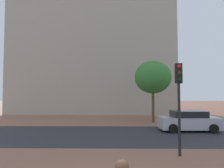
# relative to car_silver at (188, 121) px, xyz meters

# --- Properties ---
(ground_plane) EXTENTS (120.00, 120.00, 0.00)m
(ground_plane) POSITION_rel_car_silver_xyz_m (-5.78, -0.86, -0.72)
(ground_plane) COLOR #93604C
(street_asphalt_strip) EXTENTS (120.00, 6.62, 0.00)m
(street_asphalt_strip) POSITION_rel_car_silver_xyz_m (-5.78, -1.46, -0.71)
(street_asphalt_strip) COLOR #2D2D33
(street_asphalt_strip) RESTS_ON ground_plane
(landmark_building) EXTENTS (22.66, 12.81, 38.88)m
(landmark_building) POSITION_rel_car_silver_xyz_m (-8.79, 16.29, 10.34)
(landmark_building) COLOR #B2A893
(landmark_building) RESTS_ON ground_plane
(car_silver) EXTENTS (4.25, 2.03, 1.48)m
(car_silver) POSITION_rel_car_silver_xyz_m (0.00, 0.00, 0.00)
(car_silver) COLOR #B2B2BC
(car_silver) RESTS_ON ground_plane
(traffic_light_pole) EXTENTS (0.28, 0.34, 4.11)m
(traffic_light_pole) POSITION_rel_car_silver_xyz_m (-2.58, -5.89, 2.18)
(traffic_light_pole) COLOR black
(traffic_light_pole) RESTS_ON ground_plane
(tree_curb_far) EXTENTS (3.50, 3.50, 5.91)m
(tree_curb_far) POSITION_rel_car_silver_xyz_m (-1.79, 4.20, 3.60)
(tree_curb_far) COLOR brown
(tree_curb_far) RESTS_ON ground_plane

